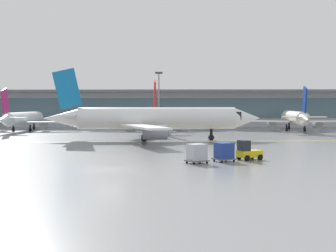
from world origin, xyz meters
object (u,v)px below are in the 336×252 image
baggage_tug (248,152)px  taxiing_regional_jet (154,119)px  gate_airplane_3 (295,118)px  apron_light_mast_1 (159,97)px  gate_airplane_2 (153,116)px  cargo_dolly_trailing (197,153)px  gate_airplane_1 (24,119)px  cargo_dolly_lead (224,151)px

baggage_tug → taxiing_regional_jet: bearing=83.4°
gate_airplane_3 → apron_light_mast_1: (-30.57, 10.78, 4.73)m
gate_airplane_2 → cargo_dolly_trailing: bearing=-177.4°
gate_airplane_1 → baggage_tug: (41.66, -53.56, -1.83)m
gate_airplane_1 → cargo_dolly_lead: 67.51m
gate_airplane_3 → apron_light_mast_1: 32.76m
baggage_tug → cargo_dolly_lead: (-2.65, -1.51, 0.16)m
gate_airplane_2 → cargo_dolly_lead: size_ratio=12.45×
gate_airplane_1 → cargo_dolly_lead: size_ratio=10.45×
gate_airplane_2 → gate_airplane_3: 31.36m
taxiing_regional_jet → cargo_dolly_trailing: bearing=-83.6°
cargo_dolly_lead → taxiing_regional_jet: bearing=77.6°
taxiing_regional_jet → apron_light_mast_1: apron_light_mast_1 is taller
gate_airplane_3 → baggage_tug: gate_airplane_3 is taller
cargo_dolly_lead → apron_light_mast_1: 69.35m
apron_light_mast_1 → gate_airplane_2: bearing=-94.3°
taxiing_regional_jet → cargo_dolly_lead: 29.95m
gate_airplane_1 → gate_airplane_3: (59.66, 2.48, 0.13)m
baggage_tug → cargo_dolly_lead: size_ratio=1.13×
gate_airplane_2 → cargo_dolly_trailing: gate_airplane_2 is taller
baggage_tug → apron_light_mast_1: 68.33m
taxiing_regional_jet → baggage_tug: (11.47, -27.01, -2.62)m
cargo_dolly_lead → gate_airplane_3: bearing=40.7°
cargo_dolly_trailing → apron_light_mast_1: 70.61m
taxiing_regional_jet → baggage_tug: bearing=-71.8°
gate_airplane_2 → apron_light_mast_1: 11.26m
taxiing_regional_jet → gate_airplane_3: bearing=39.7°
gate_airplane_3 → gate_airplane_2: bearing=92.8°
gate_airplane_1 → cargo_dolly_trailing: 67.26m
gate_airplane_2 → gate_airplane_3: gate_airplane_2 is taller
gate_airplane_2 → gate_airplane_3: size_ratio=1.13×
gate_airplane_1 → taxiing_regional_jet: bearing=-131.0°
baggage_tug → cargo_dolly_lead: 3.05m
cargo_dolly_trailing → apron_light_mast_1: apron_light_mast_1 is taller
gate_airplane_1 → baggage_tug: 67.88m
gate_airplane_3 → apron_light_mast_1: bearing=74.1°
baggage_tug → apron_light_mast_1: apron_light_mast_1 is taller
gate_airplane_1 → gate_airplane_2: size_ratio=0.84×
cargo_dolly_trailing → apron_light_mast_1: bearing=66.2°
baggage_tug → apron_light_mast_1: (-12.57, 66.82, 6.70)m
taxiing_regional_jet → baggage_tug: taxiing_regional_jet is taller
taxiing_regional_jet → cargo_dolly_lead: size_ratio=13.53×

